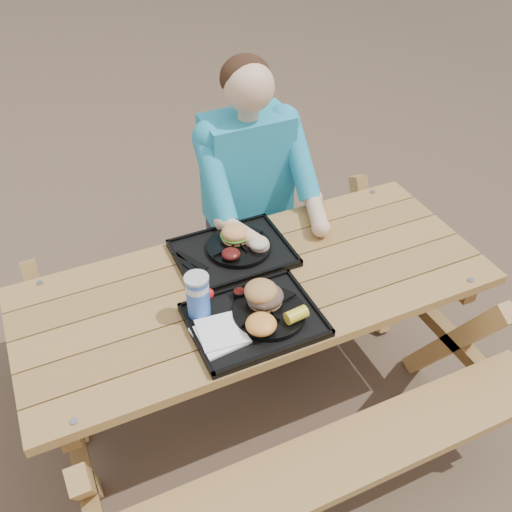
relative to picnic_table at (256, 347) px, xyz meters
name	(u,v)px	position (x,y,z in m)	size (l,w,h in m)	color
ground	(256,401)	(0.00, 0.00, -0.38)	(60.00, 60.00, 0.00)	#999999
picnic_table	(256,347)	(0.00, 0.00, 0.00)	(1.80, 1.49, 0.75)	#999999
tray_near	(254,321)	(-0.09, -0.19, 0.39)	(0.45, 0.35, 0.02)	black
tray_far	(233,254)	(-0.02, 0.18, 0.39)	(0.45, 0.35, 0.02)	black
plate_near	(269,313)	(-0.04, -0.19, 0.41)	(0.26, 0.26, 0.02)	black
plate_far	(239,247)	(0.01, 0.19, 0.41)	(0.26, 0.26, 0.02)	black
napkin_stack	(220,335)	(-0.23, -0.22, 0.40)	(0.16, 0.16, 0.02)	white
soda_cup	(198,297)	(-0.26, -0.09, 0.48)	(0.08, 0.08, 0.16)	blue
condiment_bbq	(239,294)	(-0.10, -0.07, 0.41)	(0.05, 0.05, 0.03)	#320805
condiment_mustard	(258,289)	(-0.03, -0.07, 0.41)	(0.05, 0.05, 0.03)	yellow
sandwich	(265,289)	(-0.03, -0.15, 0.48)	(0.13, 0.13, 0.13)	#C78546
mac_cheese	(261,324)	(-0.10, -0.26, 0.44)	(0.11, 0.11, 0.05)	#FFA643
corn_cob	(296,315)	(0.03, -0.27, 0.44)	(0.08, 0.08, 0.05)	yellow
cutlery_far	(191,261)	(-0.19, 0.20, 0.40)	(0.03, 0.16, 0.01)	black
burger	(235,229)	(0.01, 0.23, 0.46)	(0.11, 0.11, 0.10)	#F89F57
baked_beans	(231,254)	(-0.05, 0.13, 0.43)	(0.07, 0.07, 0.03)	#541210
potato_salad	(258,243)	(0.08, 0.14, 0.44)	(0.08, 0.08, 0.04)	beige
diner	(249,213)	(0.22, 0.57, 0.27)	(0.48, 0.84, 1.28)	#1A9FB8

